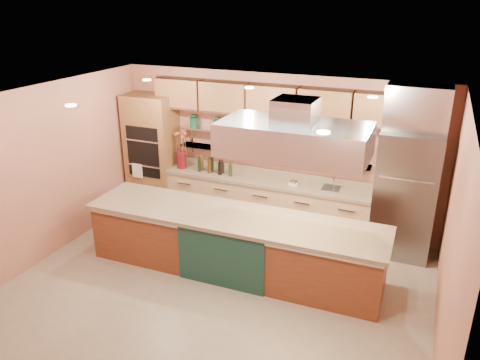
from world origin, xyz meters
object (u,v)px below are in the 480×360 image
at_px(island, 233,243).
at_px(green_canister, 254,128).
at_px(refrigerator, 405,195).
at_px(copper_kettle, 229,127).
at_px(flower_vase, 182,160).
at_px(kitchen_scale, 294,182).

xyz_separation_m(island, green_canister, (-0.38, 1.82, 1.34)).
xyz_separation_m(refrigerator, green_canister, (-2.72, 0.23, 0.76)).
bearing_deg(refrigerator, green_canister, 175.17).
xyz_separation_m(copper_kettle, green_canister, (0.50, 0.00, 0.03)).
height_order(refrigerator, flower_vase, refrigerator).
relative_size(flower_vase, green_canister, 1.68).
bearing_deg(flower_vase, kitchen_scale, 0.00).
bearing_deg(copper_kettle, green_canister, 0.00).
relative_size(refrigerator, copper_kettle, 11.98).
xyz_separation_m(kitchen_scale, copper_kettle, (-1.35, 0.22, 0.81)).
bearing_deg(flower_vase, island, -41.77).
bearing_deg(island, refrigerator, 33.37).
relative_size(island, copper_kettle, 25.96).
relative_size(flower_vase, copper_kettle, 1.89).
height_order(refrigerator, kitchen_scale, refrigerator).
bearing_deg(kitchen_scale, refrigerator, 23.52).
distance_m(refrigerator, island, 2.88).
height_order(kitchen_scale, green_canister, green_canister).
bearing_deg(flower_vase, green_canister, 8.88).
distance_m(kitchen_scale, copper_kettle, 1.59).
height_order(flower_vase, kitchen_scale, flower_vase).
xyz_separation_m(refrigerator, island, (-2.34, -1.59, -0.57)).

